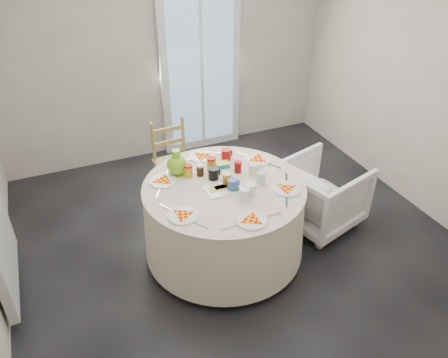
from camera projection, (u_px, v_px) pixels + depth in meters
name	position (u px, v px, depth m)	size (l,w,h in m)	color
floor	(236.00, 242.00, 4.16)	(4.00, 4.00, 0.00)	black
wall_back	(166.00, 49.00, 5.00)	(4.00, 0.02, 2.60)	#BCB5A3
wall_right	(431.00, 82.00, 4.12)	(0.02, 4.00, 2.60)	#BCB5A3
glass_door	(200.00, 67.00, 5.23)	(1.00, 0.08, 2.10)	silver
radiator	(5.00, 254.00, 3.47)	(0.07, 1.00, 0.55)	silver
table	(224.00, 219.00, 3.85)	(1.41, 1.41, 0.72)	beige
wooden_chair	(175.00, 160.00, 4.53)	(0.39, 0.37, 0.87)	#A1874B
armchair	(321.00, 189.00, 4.22)	(0.71, 0.67, 0.73)	white
place_settings	(224.00, 182.00, 3.63)	(1.28, 1.28, 0.02)	silver
jar_cluster	(212.00, 166.00, 3.76)	(0.48, 0.24, 0.14)	#A66713
butter_tub	(223.00, 162.00, 3.88)	(0.11, 0.08, 0.05)	teal
green_pitcher	(177.00, 160.00, 3.74)	(0.18, 0.18, 0.23)	#75C01C
cheese_platter	(224.00, 186.00, 3.58)	(0.31, 0.20, 0.04)	silver
mugs_glasses	(239.00, 173.00, 3.67)	(0.68, 0.68, 0.12)	#A49F9E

